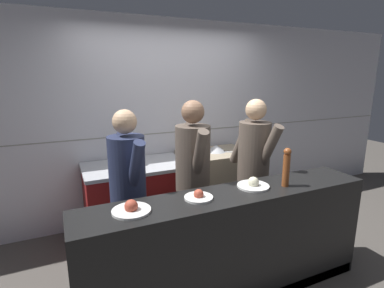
% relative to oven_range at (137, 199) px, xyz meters
% --- Properties ---
extents(ground_plane, '(14.00, 14.00, 0.00)m').
position_rel_oven_range_xyz_m(ground_plane, '(0.60, -1.08, -0.44)').
color(ground_plane, '#4C4742').
extents(wall_back_tiled, '(8.00, 0.06, 2.60)m').
position_rel_oven_range_xyz_m(wall_back_tiled, '(0.60, 0.40, 0.86)').
color(wall_back_tiled, silver).
rests_on(wall_back_tiled, ground_plane).
extents(oven_range, '(1.19, 0.71, 0.88)m').
position_rel_oven_range_xyz_m(oven_range, '(0.00, 0.00, 0.00)').
color(oven_range, maroon).
rests_on(oven_range, ground_plane).
extents(prep_counter, '(0.90, 0.65, 0.91)m').
position_rel_oven_range_xyz_m(prep_counter, '(1.07, -0.00, 0.01)').
color(prep_counter, gray).
rests_on(prep_counter, ground_plane).
extents(pass_counter, '(2.56, 0.45, 0.96)m').
position_rel_oven_range_xyz_m(pass_counter, '(0.47, -1.38, 0.04)').
color(pass_counter, black).
rests_on(pass_counter, ground_plane).
extents(stock_pot, '(0.28, 0.28, 0.14)m').
position_rel_oven_range_xyz_m(stock_pot, '(-0.05, 0.04, 0.51)').
color(stock_pot, beige).
rests_on(stock_pot, oven_range).
extents(mixing_bowl_steel, '(0.26, 0.26, 0.09)m').
position_rel_oven_range_xyz_m(mixing_bowl_steel, '(1.09, 0.02, 0.52)').
color(mixing_bowl_steel, '#B7BABF').
rests_on(mixing_bowl_steel, prep_counter).
extents(chefs_knife, '(0.37, 0.23, 0.02)m').
position_rel_oven_range_xyz_m(chefs_knife, '(1.23, -0.08, 0.48)').
color(chefs_knife, '#B7BABF').
rests_on(chefs_knife, prep_counter).
extents(plated_dish_main, '(0.28, 0.28, 0.10)m').
position_rel_oven_range_xyz_m(plated_dish_main, '(-0.37, -1.38, 0.54)').
color(plated_dish_main, white).
rests_on(plated_dish_main, pass_counter).
extents(plated_dish_appetiser, '(0.23, 0.23, 0.08)m').
position_rel_oven_range_xyz_m(plated_dish_appetiser, '(0.17, -1.37, 0.54)').
color(plated_dish_appetiser, white).
rests_on(plated_dish_appetiser, pass_counter).
extents(plated_dish_dessert, '(0.28, 0.28, 0.10)m').
position_rel_oven_range_xyz_m(plated_dish_dessert, '(0.71, -1.34, 0.54)').
color(plated_dish_dessert, white).
rests_on(plated_dish_dessert, pass_counter).
extents(pepper_mill, '(0.07, 0.07, 0.34)m').
position_rel_oven_range_xyz_m(pepper_mill, '(0.97, -1.43, 0.70)').
color(pepper_mill, brown).
rests_on(pepper_mill, pass_counter).
extents(chef_head_cook, '(0.38, 0.71, 1.62)m').
position_rel_oven_range_xyz_m(chef_head_cook, '(-0.25, -0.76, 0.46)').
color(chef_head_cook, black).
rests_on(chef_head_cook, ground_plane).
extents(chef_sous, '(0.38, 0.73, 1.68)m').
position_rel_oven_range_xyz_m(chef_sous, '(0.39, -0.77, 0.49)').
color(chef_sous, black).
rests_on(chef_sous, ground_plane).
extents(chef_line, '(0.39, 0.73, 1.66)m').
position_rel_oven_range_xyz_m(chef_line, '(1.10, -0.79, 0.49)').
color(chef_line, black).
rests_on(chef_line, ground_plane).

